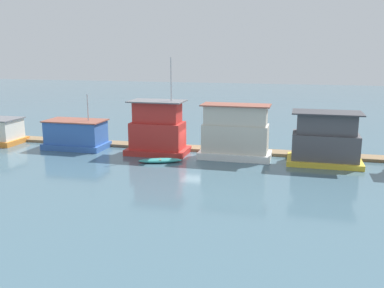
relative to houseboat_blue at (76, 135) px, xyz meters
name	(u,v)px	position (x,y,z in m)	size (l,w,h in m)	color
ground_plane	(194,155)	(13.29, -0.05, -1.50)	(200.00, 200.00, 0.00)	#426070
dock_walkway	(200,149)	(13.29, 2.49, -1.35)	(59.60, 2.01, 0.30)	#846B4C
houseboat_blue	(76,135)	(0.00, 0.00, 0.00)	(6.62, 3.77, 5.97)	#3866B7
houseboat_red	(158,131)	(9.42, -0.15, 0.91)	(6.20, 3.90, 9.81)	red
houseboat_white	(235,134)	(17.46, -0.10, 0.97)	(7.05, 3.36, 5.35)	white
houseboat_yellow	(325,141)	(25.94, -0.17, 0.70)	(6.80, 4.13, 4.93)	gold
dinghy_teal	(160,160)	(10.83, -3.63, -1.30)	(4.31, 2.50, 0.41)	teal
mooring_post_far_right	(209,146)	(14.49, 1.23, -0.74)	(0.26, 0.26, 1.53)	brown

